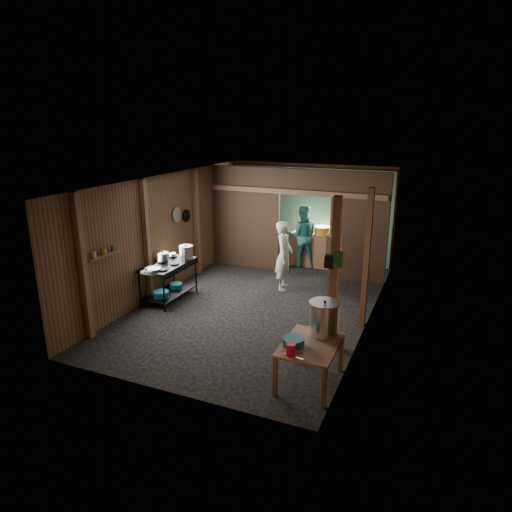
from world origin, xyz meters
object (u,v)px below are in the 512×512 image
at_px(pink_bucket, 291,349).
at_px(yellow_tub, 322,231).
at_px(prep_table, 310,363).
at_px(cook, 284,256).
at_px(stock_pot, 324,319).
at_px(gas_range, 169,281).
at_px(stove_pot_large, 186,252).

xyz_separation_m(pink_bucket, yellow_tub, (-1.16, 5.83, 0.24)).
height_order(prep_table, yellow_tub, yellow_tub).
bearing_deg(yellow_tub, cook, -99.92).
xyz_separation_m(stock_pot, yellow_tub, (-1.41, 5.05, 0.08)).
distance_m(prep_table, pink_bucket, 0.59).
bearing_deg(stock_pot, prep_table, -103.25).
bearing_deg(stock_pot, gas_range, 157.62).
xyz_separation_m(gas_range, cook, (2.05, 1.55, 0.39)).
height_order(stock_pot, yellow_tub, stock_pot).
height_order(gas_range, yellow_tub, yellow_tub).
bearing_deg(yellow_tub, pink_bucket, -78.74).
height_order(stock_pot, pink_bucket, stock_pot).
bearing_deg(pink_bucket, cook, 111.08).
bearing_deg(prep_table, stock_pot, 76.75).
bearing_deg(cook, gas_range, 116.57).
distance_m(stock_pot, yellow_tub, 5.25).
height_order(stove_pot_large, pink_bucket, stove_pot_large).
bearing_deg(cook, prep_table, -165.03).
relative_size(stock_pot, yellow_tub, 1.35).
relative_size(prep_table, cook, 0.68).
relative_size(prep_table, yellow_tub, 2.68).
height_order(pink_bucket, yellow_tub, yellow_tub).
distance_m(yellow_tub, cook, 1.98).
height_order(gas_range, stove_pot_large, stove_pot_large).
bearing_deg(prep_table, gas_range, 152.43).
distance_m(stock_pot, cook, 3.57).
xyz_separation_m(stock_pot, pink_bucket, (-0.25, -0.78, -0.17)).
bearing_deg(stove_pot_large, cook, 30.02).
relative_size(stove_pot_large, pink_bucket, 1.85).
bearing_deg(yellow_tub, stove_pot_large, -126.24).
bearing_deg(prep_table, cook, 115.51).
bearing_deg(gas_range, yellow_tub, 55.62).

